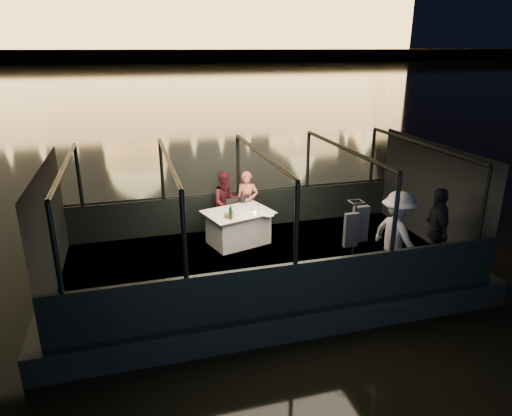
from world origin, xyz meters
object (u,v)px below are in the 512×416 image
object	(u,v)px
passenger_dark	(436,230)
wine_bottle	(231,213)
chair_port_right	(250,216)
coat_stand	(354,239)
person_man_maroon	(226,203)
chair_port_left	(235,218)
person_woman_coral	(247,201)
dining_table_central	(238,227)
passenger_stripe	(397,238)

from	to	relation	value
passenger_dark	wine_bottle	world-z (taller)	passenger_dark
chair_port_right	coat_stand	distance (m)	3.12
coat_stand	person_man_maroon	xyz separation A→B (m)	(-1.76, 3.10, -0.15)
chair_port_left	passenger_dark	xyz separation A→B (m)	(3.45, -2.77, 0.40)
passenger_dark	wine_bottle	xyz separation A→B (m)	(-3.75, 1.90, 0.06)
chair_port_left	wine_bottle	distance (m)	1.03
person_woman_coral	wine_bottle	size ratio (longest dim) A/B	4.53
dining_table_central	passenger_dark	xyz separation A→B (m)	(3.49, -2.32, 0.47)
wine_bottle	coat_stand	bearing A→B (deg)	-45.69
wine_bottle	chair_port_left	bearing A→B (deg)	70.75
passenger_stripe	passenger_dark	distance (m)	1.00
coat_stand	passenger_dark	xyz separation A→B (m)	(1.84, 0.06, -0.05)
chair_port_right	passenger_dark	xyz separation A→B (m)	(3.08, -2.77, 0.40)
wine_bottle	passenger_stripe	bearing A→B (deg)	-36.81
chair_port_right	wine_bottle	bearing A→B (deg)	-152.19
dining_table_central	passenger_stripe	distance (m)	3.55
coat_stand	wine_bottle	size ratio (longest dim) A/B	5.14
chair_port_right	coat_stand	xyz separation A→B (m)	(1.24, -2.83, 0.45)
wine_bottle	passenger_dark	bearing A→B (deg)	-26.83
chair_port_left	wine_bottle	xyz separation A→B (m)	(-0.30, -0.87, 0.47)
passenger_stripe	passenger_dark	bearing A→B (deg)	-91.53
dining_table_central	chair_port_right	xyz separation A→B (m)	(0.41, 0.45, 0.06)
coat_stand	wine_bottle	distance (m)	2.74
person_woman_coral	person_man_maroon	world-z (taller)	person_man_maroon
person_man_maroon	passenger_stripe	bearing A→B (deg)	-56.35
dining_table_central	person_man_maroon	distance (m)	0.82
coat_stand	person_man_maroon	bearing A→B (deg)	119.60
chair_port_right	wine_bottle	world-z (taller)	wine_bottle
chair_port_left	passenger_stripe	xyz separation A→B (m)	(2.46, -2.94, 0.40)
person_man_maroon	wine_bottle	size ratio (longest dim) A/B	4.66
person_woman_coral	passenger_dark	world-z (taller)	passenger_dark
chair_port_right	wine_bottle	distance (m)	1.19
chair_port_left	passenger_stripe	distance (m)	3.85
person_woman_coral	person_man_maroon	bearing A→B (deg)	-157.37
person_woman_coral	passenger_stripe	distance (m)	3.83
chair_port_left	person_man_maroon	world-z (taller)	person_man_maroon
person_woman_coral	passenger_stripe	world-z (taller)	passenger_stripe
chair_port_left	wine_bottle	size ratio (longest dim) A/B	2.67
chair_port_right	passenger_stripe	world-z (taller)	passenger_stripe
coat_stand	passenger_stripe	bearing A→B (deg)	-7.21
coat_stand	passenger_dark	bearing A→B (deg)	1.91
dining_table_central	passenger_dark	distance (m)	4.21
person_woman_coral	wine_bottle	xyz separation A→B (m)	(-0.67, -1.14, 0.17)
chair_port_left	passenger_stripe	bearing A→B (deg)	-63.18
person_woman_coral	chair_port_left	bearing A→B (deg)	-120.65
chair_port_left	chair_port_right	world-z (taller)	chair_port_right
coat_stand	wine_bottle	world-z (taller)	coat_stand
passenger_stripe	person_man_maroon	bearing A→B (deg)	27.93
chair_port_left	person_man_maroon	size ratio (longest dim) A/B	0.57
dining_table_central	person_woman_coral	distance (m)	0.90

